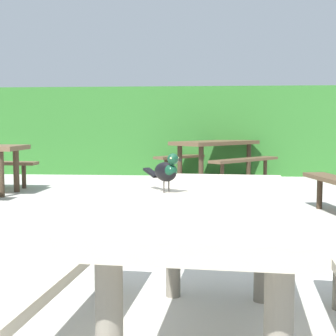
# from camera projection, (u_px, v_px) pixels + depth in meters

# --- Properties ---
(ground_plane) EXTENTS (60.00, 60.00, 0.00)m
(ground_plane) POSITION_uv_depth(u_px,v_px,m) (160.00, 330.00, 2.47)
(ground_plane) COLOR #B7B5AD
(hedge_wall) EXTENTS (28.00, 1.37, 1.83)m
(hedge_wall) POSITION_uv_depth(u_px,v_px,m) (196.00, 131.00, 10.48)
(hedge_wall) COLOR #2D6B28
(hedge_wall) RESTS_ON ground
(picnic_table_foreground) EXTENTS (1.81, 1.85, 0.74)m
(picnic_table_foreground) POSITION_uv_depth(u_px,v_px,m) (208.00, 235.00, 2.18)
(picnic_table_foreground) COLOR #B2A893
(picnic_table_foreground) RESTS_ON ground
(bird_grackle) EXTENTS (0.20, 0.24, 0.18)m
(bird_grackle) POSITION_uv_depth(u_px,v_px,m) (167.00, 170.00, 2.22)
(bird_grackle) COLOR black
(bird_grackle) RESTS_ON picnic_table_foreground
(picnic_table_far_centre) EXTENTS (2.39, 2.39, 0.74)m
(picnic_table_far_centre) POSITION_uv_depth(u_px,v_px,m) (215.00, 151.00, 9.19)
(picnic_table_far_centre) COLOR brown
(picnic_table_far_centre) RESTS_ON ground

